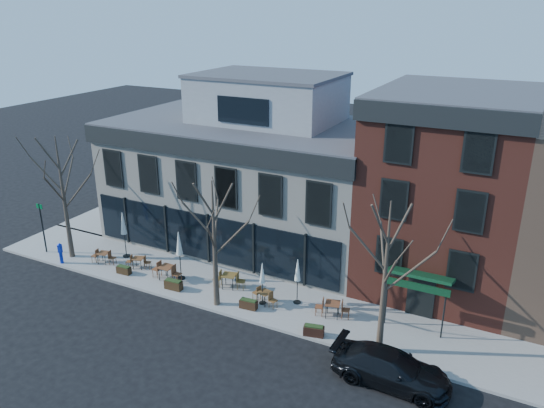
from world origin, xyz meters
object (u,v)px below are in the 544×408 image
at_px(cafe_set_0, 104,256).
at_px(call_box, 60,252).
at_px(umbrella_0, 123,226).
at_px(parked_sedan, 391,368).

bearing_deg(cafe_set_0, call_box, -152.61).
distance_m(cafe_set_0, umbrella_0, 2.26).
relative_size(parked_sedan, umbrella_0, 1.68).
height_order(parked_sedan, call_box, call_box).
xyz_separation_m(cafe_set_0, umbrella_0, (0.63, 1.34, 1.71)).
bearing_deg(cafe_set_0, umbrella_0, 64.78).
bearing_deg(call_box, parked_sedan, -4.10).
xyz_separation_m(parked_sedan, cafe_set_0, (-19.02, 2.76, -0.15)).
xyz_separation_m(parked_sedan, call_box, (-21.38, 1.53, 0.14)).
distance_m(parked_sedan, umbrella_0, 18.90).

